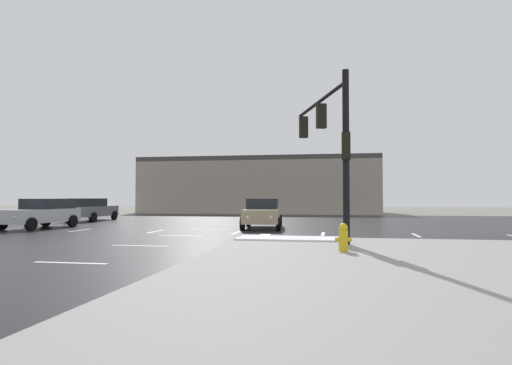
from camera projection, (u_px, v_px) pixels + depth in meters
name	position (u px, v px, depth m)	size (l,w,h in m)	color
ground_plane	(195.00, 233.00, 20.86)	(120.00, 120.00, 0.00)	slate
road_asphalt	(195.00, 232.00, 20.86)	(44.00, 44.00, 0.02)	black
snow_strip_curbside	(292.00, 238.00, 16.04)	(4.00, 1.60, 0.06)	white
lane_markings	(212.00, 235.00, 19.29)	(36.15, 36.15, 0.01)	silver
traffic_signal_mast	(329.00, 133.00, 16.14)	(2.14, 5.99, 5.72)	black
fire_hydrant	(343.00, 237.00, 12.48)	(0.48, 0.26, 0.79)	gold
strip_building_background	(259.00, 185.00, 49.64)	(26.09, 8.00, 6.08)	gray
sedan_silver	(42.00, 213.00, 23.61)	(2.36, 4.66, 1.58)	#B7BABF
sedan_grey	(91.00, 209.00, 31.10)	(2.17, 4.60, 1.58)	slate
sedan_tan	(263.00, 213.00, 23.68)	(2.37, 4.66, 1.58)	tan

